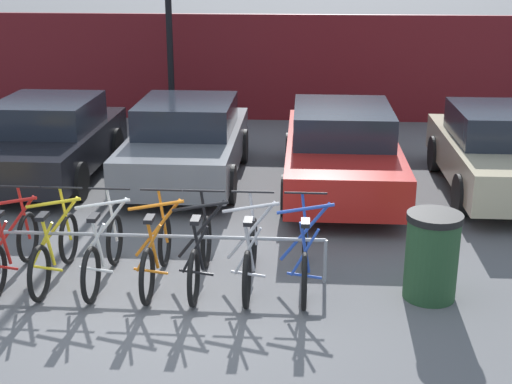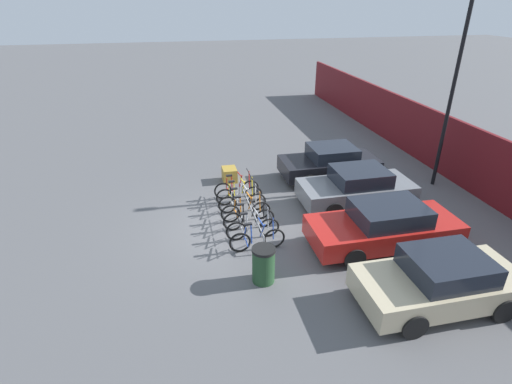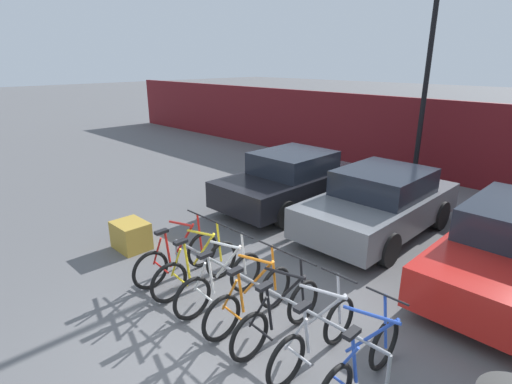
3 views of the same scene
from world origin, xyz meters
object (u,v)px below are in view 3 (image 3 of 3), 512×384
bicycle_black (278,315)px  bicycle_silver (315,336)px  bicycle_white (221,282)px  lamp_post (431,44)px  bike_rack (257,288)px  bicycle_orange (250,299)px  car_grey (380,203)px  cargo_crate (131,235)px  bicycle_red (178,257)px  bicycle_blue (361,363)px  car_black (291,180)px  bicycle_yellow (197,268)px

bicycle_black → bicycle_silver: (0.60, 0.00, 0.00)m
bicycle_white → lamp_post: lamp_post is taller
bike_rack → lamp_post: 8.65m
bicycle_orange → bicycle_black: same height
car_grey → cargo_crate: car_grey is taller
bicycle_red → bicycle_blue: bearing=-2.9°
bicycle_orange → lamp_post: bearing=101.1°
bicycle_silver → bicycle_orange: bearing=-177.8°
bicycle_blue → cargo_crate: (-5.12, -0.03, -0.10)m
bicycle_black → bicycle_white: bearing=-178.7°
bicycle_black → car_grey: (-0.81, 4.12, 0.31)m
bike_rack → lamp_post: lamp_post is taller
bicycle_silver → car_black: bearing=135.6°
bicycle_black → bicycle_yellow: bearing=-178.7°
bicycle_white → bicycle_blue: size_ratio=1.00×
bicycle_red → bicycle_orange: same height
bicycle_white → bicycle_orange: (0.65, 0.00, 0.00)m
bicycle_blue → car_grey: size_ratio=0.42×
bicycle_orange → bicycle_silver: same height
bicycle_silver → bike_rack: bearing=174.7°
bicycle_red → car_grey: size_ratio=0.42×
bicycle_white → bicycle_black: 1.18m
bicycle_black → cargo_crate: 3.88m
bicycle_black → car_grey: bearing=102.5°
bicycle_silver → car_grey: bearing=111.1°
bicycle_blue → lamp_post: 9.25m
car_grey → lamp_post: bearing=104.0°
bicycle_orange → car_black: 4.89m
bicycle_red → car_grey: car_grey is taller
bicycle_yellow → bicycle_silver: same height
bicycle_orange → lamp_post: size_ratio=0.24×
car_grey → lamp_post: 5.15m
car_grey → bicycle_silver: bearing=-71.1°
bicycle_white → bicycle_blue: same height
bicycle_silver → bicycle_white: bearing=-177.8°
bike_rack → bicycle_black: 0.57m
bicycle_silver → lamp_post: bearing=108.8°
bicycle_orange → cargo_crate: size_ratio=2.44×
bike_rack → bicycle_white: bicycle_white is taller
bicycle_orange → car_black: car_black is taller
bicycle_red → bicycle_white: (1.13, 0.00, 0.00)m
bicycle_red → bicycle_yellow: bearing=-2.9°
bicycle_silver → cargo_crate: (-4.48, -0.03, -0.10)m
bike_rack → bicycle_silver: (1.13, -0.15, -0.11)m
car_grey → lamp_post: size_ratio=0.56×
bicycle_red → lamp_post: 8.76m
bicycle_black → cargo_crate: bicycle_black is taller
bicycle_yellow → car_black: car_black is taller
bicycle_blue → bike_rack: bearing=174.7°
bicycle_yellow → lamp_post: bearing=86.8°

